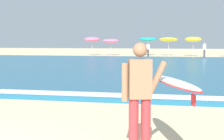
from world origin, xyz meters
TOP-DOWN VIEW (x-y plane):
  - sea at (0.00, 19.55)m, footprint 120.00×28.00m
  - surf_foam at (0.00, 6.15)m, footprint 120.00×0.81m
  - surfer_with_board at (3.09, 1.19)m, footprint 1.30×2.62m
  - beach_umbrella_0 at (-8.51, 38.26)m, footprint 1.93×1.94m
  - beach_umbrella_1 at (-6.28, 38.86)m, footprint 2.07×2.07m
  - beach_umbrella_2 at (-1.81, 39.55)m, footprint 2.28×2.29m
  - beach_umbrella_3 at (0.71, 39.43)m, footprint 2.20×2.23m
  - beach_umbrella_4 at (3.59, 38.77)m, footprint 1.90×1.91m
  - beachgoer_near_row_left at (-1.30, 35.74)m, footprint 0.32×0.20m
  - beachgoer_near_row_mid at (4.79, 35.79)m, footprint 0.32×0.20m

SIDE VIEW (x-z plane):
  - sea at x=0.00m, z-range 0.00..0.14m
  - surf_foam at x=0.00m, z-range 0.14..0.15m
  - beachgoer_near_row_left at x=-1.30m, z-range 0.05..1.63m
  - beachgoer_near_row_mid at x=4.79m, z-range 0.05..1.63m
  - surfer_with_board at x=3.09m, z-range 0.17..1.90m
  - beach_umbrella_1 at x=-6.28m, z-range 0.76..2.79m
  - beach_umbrella_3 at x=0.71m, z-range 0.81..3.07m
  - beach_umbrella_4 at x=3.59m, z-range 0.82..3.09m
  - beach_umbrella_0 at x=-8.51m, z-range 0.82..3.10m
  - beach_umbrella_2 at x=-1.81m, z-range 0.87..3.10m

